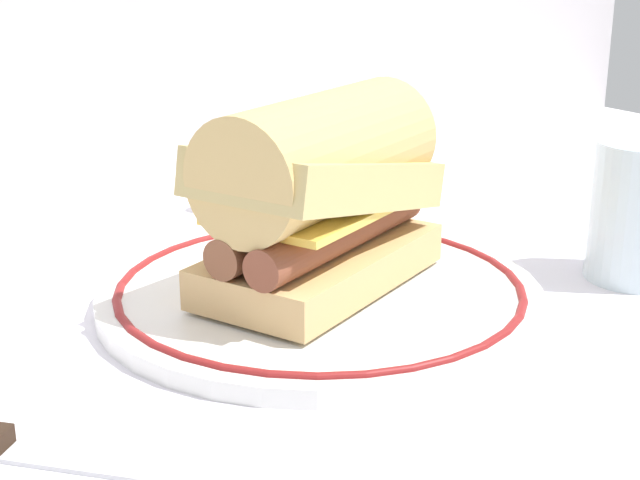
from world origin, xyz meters
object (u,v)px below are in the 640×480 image
object	(u,v)px
plate	(320,293)
sausage_sandwich	(320,190)
drinking_glass	(640,220)
butter_knife	(18,447)
salt_shaker	(240,173)

from	to	relation	value
plate	sausage_sandwich	distance (m)	0.07
drinking_glass	sausage_sandwich	bearing A→B (deg)	159.16
sausage_sandwich	butter_knife	bearing A→B (deg)	176.12
sausage_sandwich	salt_shaker	xyz separation A→B (m)	(0.06, 0.22, -0.04)
sausage_sandwich	drinking_glass	bearing A→B (deg)	-44.54
drinking_glass	salt_shaker	size ratio (longest dim) A/B	1.40
plate	butter_knife	bearing A→B (deg)	-160.18
drinking_glass	salt_shaker	xyz separation A→B (m)	(-0.16, 0.30, -0.01)
plate	sausage_sandwich	bearing A→B (deg)	-18.43
sausage_sandwich	drinking_glass	xyz separation A→B (m)	(0.22, -0.08, -0.04)
sausage_sandwich	butter_knife	size ratio (longest dim) A/B	1.64
plate	drinking_glass	world-z (taller)	drinking_glass
drinking_glass	salt_shaker	bearing A→B (deg)	117.57
sausage_sandwich	butter_knife	world-z (taller)	sausage_sandwich
plate	drinking_glass	xyz separation A→B (m)	(0.22, -0.08, 0.04)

